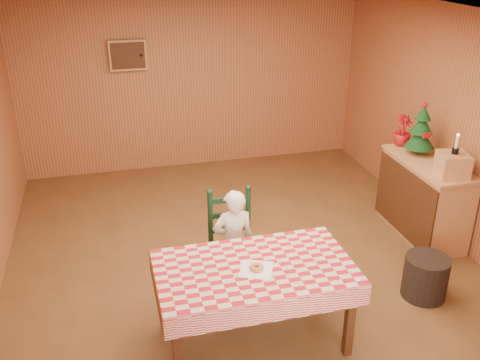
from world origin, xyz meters
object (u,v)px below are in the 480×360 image
crate (453,165)px  dining_table (255,274)px  storage_bin (425,277)px  shelf_unit (423,198)px  ladder_chair (232,245)px  seated_child (234,243)px  christmas_tree (421,131)px

crate → dining_table: bearing=-159.8°
dining_table → storage_bin: bearing=6.0°
crate → shelf_unit: bearing=91.2°
dining_table → ladder_chair: 0.81m
dining_table → storage_bin: (1.81, 0.19, -0.47)m
ladder_chair → shelf_unit: 2.48m
ladder_chair → crate: bearing=2.6°
ladder_chair → seated_child: 0.08m
shelf_unit → ladder_chair: bearing=-168.1°
dining_table → seated_child: seated_child is taller
seated_child → shelf_unit: 2.50m
dining_table → shelf_unit: 2.76m
seated_child → storage_bin: (1.81, -0.54, -0.35)m
crate → ladder_chair: bearing=-177.4°
seated_child → shelf_unit: size_ratio=0.91×
shelf_unit → christmas_tree: bearing=88.0°
seated_child → shelf_unit: (2.43, 0.57, -0.10)m
dining_table → crate: 2.62m
ladder_chair → crate: size_ratio=3.60×
seated_child → crate: bearing=-176.1°
shelf_unit → crate: crate is taller
shelf_unit → crate: bearing=-88.8°
storage_bin → ladder_chair: bearing=161.7°
ladder_chair → shelf_unit: size_ratio=0.87×
shelf_unit → christmas_tree: christmas_tree is taller
shelf_unit → storage_bin: shelf_unit is taller
shelf_unit → crate: size_ratio=4.13×
crate → christmas_tree: (-0.00, 0.65, 0.16)m
seated_child → dining_table: bearing=90.0°
dining_table → shelf_unit: size_ratio=1.34×
ladder_chair → storage_bin: bearing=-18.3°
storage_bin → christmas_tree: bearing=65.0°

